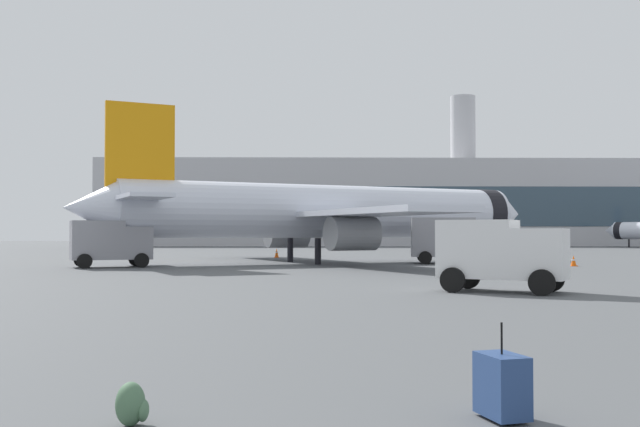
{
  "coord_description": "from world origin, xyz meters",
  "views": [
    {
      "loc": [
        0.1,
        -2.6,
        2.11
      ],
      "look_at": [
        0.65,
        29.74,
        3.0
      ],
      "focal_mm": 40.69,
      "sensor_mm": 36.0,
      "label": 1
    }
  ],
  "objects_px": {
    "safety_cone_outer": "(277,253)",
    "rolling_suitcase": "(502,385)",
    "service_truck": "(110,242)",
    "cargo_van": "(501,252)",
    "safety_cone_near": "(574,261)",
    "traveller_backpack": "(132,405)",
    "fuel_truck": "(453,238)",
    "safety_cone_mid": "(507,264)",
    "airplane_at_gate": "(326,212)",
    "safety_cone_far": "(508,258)"
  },
  "relations": [
    {
      "from": "airplane_at_gate",
      "to": "service_truck",
      "type": "bearing_deg",
      "value": -153.36
    },
    {
      "from": "service_truck",
      "to": "traveller_backpack",
      "type": "height_order",
      "value": "service_truck"
    },
    {
      "from": "airplane_at_gate",
      "to": "safety_cone_near",
      "type": "relative_size",
      "value": 48.49
    },
    {
      "from": "safety_cone_far",
      "to": "rolling_suitcase",
      "type": "height_order",
      "value": "rolling_suitcase"
    },
    {
      "from": "service_truck",
      "to": "safety_cone_outer",
      "type": "relative_size",
      "value": 6.57
    },
    {
      "from": "cargo_van",
      "to": "safety_cone_far",
      "type": "distance_m",
      "value": 24.97
    },
    {
      "from": "airplane_at_gate",
      "to": "safety_cone_mid",
      "type": "height_order",
      "value": "airplane_at_gate"
    },
    {
      "from": "cargo_van",
      "to": "traveller_backpack",
      "type": "height_order",
      "value": "cargo_van"
    },
    {
      "from": "safety_cone_outer",
      "to": "service_truck",
      "type": "bearing_deg",
      "value": -117.86
    },
    {
      "from": "safety_cone_mid",
      "to": "cargo_van",
      "type": "bearing_deg",
      "value": -106.27
    },
    {
      "from": "safety_cone_mid",
      "to": "traveller_backpack",
      "type": "xyz_separation_m",
      "value": [
        -13.11,
        -32.45,
        -0.15
      ]
    },
    {
      "from": "service_truck",
      "to": "traveller_backpack",
      "type": "relative_size",
      "value": 10.99
    },
    {
      "from": "safety_cone_far",
      "to": "safety_cone_outer",
      "type": "relative_size",
      "value": 0.96
    },
    {
      "from": "airplane_at_gate",
      "to": "rolling_suitcase",
      "type": "height_order",
      "value": "airplane_at_gate"
    },
    {
      "from": "traveller_backpack",
      "to": "safety_cone_mid",
      "type": "bearing_deg",
      "value": 68.01
    },
    {
      "from": "safety_cone_near",
      "to": "traveller_backpack",
      "type": "xyz_separation_m",
      "value": [
        -19.05,
        -38.36,
        -0.11
      ]
    },
    {
      "from": "safety_cone_near",
      "to": "traveller_backpack",
      "type": "bearing_deg",
      "value": -116.41
    },
    {
      "from": "safety_cone_outer",
      "to": "rolling_suitcase",
      "type": "bearing_deg",
      "value": -84.91
    },
    {
      "from": "cargo_van",
      "to": "safety_cone_outer",
      "type": "distance_m",
      "value": 38.61
    },
    {
      "from": "safety_cone_near",
      "to": "traveller_backpack",
      "type": "distance_m",
      "value": 42.83
    },
    {
      "from": "fuel_truck",
      "to": "safety_cone_near",
      "type": "height_order",
      "value": "fuel_truck"
    },
    {
      "from": "safety_cone_mid",
      "to": "airplane_at_gate",
      "type": "bearing_deg",
      "value": 130.38
    },
    {
      "from": "fuel_truck",
      "to": "safety_cone_outer",
      "type": "height_order",
      "value": "fuel_truck"
    },
    {
      "from": "service_truck",
      "to": "airplane_at_gate",
      "type": "bearing_deg",
      "value": 26.64
    },
    {
      "from": "safety_cone_far",
      "to": "safety_cone_outer",
      "type": "xyz_separation_m",
      "value": [
        -16.61,
        13.4,
        0.02
      ]
    },
    {
      "from": "service_truck",
      "to": "safety_cone_outer",
      "type": "xyz_separation_m",
      "value": [
        9.58,
        18.12,
        -1.21
      ]
    },
    {
      "from": "safety_cone_near",
      "to": "safety_cone_mid",
      "type": "xyz_separation_m",
      "value": [
        -5.95,
        -5.91,
        0.04
      ]
    },
    {
      "from": "safety_cone_outer",
      "to": "safety_cone_near",
      "type": "bearing_deg",
      "value": -40.57
    },
    {
      "from": "cargo_van",
      "to": "safety_cone_near",
      "type": "height_order",
      "value": "cargo_van"
    },
    {
      "from": "airplane_at_gate",
      "to": "safety_cone_far",
      "type": "xyz_separation_m",
      "value": [
        12.58,
        -2.1,
        -3.28
      ]
    },
    {
      "from": "cargo_van",
      "to": "safety_cone_outer",
      "type": "bearing_deg",
      "value": 104.51
    },
    {
      "from": "safety_cone_near",
      "to": "safety_cone_far",
      "type": "xyz_separation_m",
      "value": [
        -3.23,
        3.59,
        0.03
      ]
    },
    {
      "from": "airplane_at_gate",
      "to": "fuel_truck",
      "type": "height_order",
      "value": "airplane_at_gate"
    },
    {
      "from": "safety_cone_outer",
      "to": "fuel_truck",
      "type": "bearing_deg",
      "value": -45.29
    },
    {
      "from": "cargo_van",
      "to": "rolling_suitcase",
      "type": "distance_m",
      "value": 18.46
    },
    {
      "from": "safety_cone_mid",
      "to": "safety_cone_outer",
      "type": "xyz_separation_m",
      "value": [
        -13.89,
        22.9,
        0.01
      ]
    },
    {
      "from": "airplane_at_gate",
      "to": "cargo_van",
      "type": "xyz_separation_m",
      "value": [
        5.64,
        -26.06,
        -2.21
      ]
    },
    {
      "from": "airplane_at_gate",
      "to": "traveller_backpack",
      "type": "relative_size",
      "value": 70.58
    },
    {
      "from": "safety_cone_near",
      "to": "rolling_suitcase",
      "type": "height_order",
      "value": "rolling_suitcase"
    },
    {
      "from": "service_truck",
      "to": "rolling_suitcase",
      "type": "relative_size",
      "value": 4.8
    },
    {
      "from": "traveller_backpack",
      "to": "safety_cone_near",
      "type": "bearing_deg",
      "value": 63.59
    },
    {
      "from": "fuel_truck",
      "to": "safety_cone_outer",
      "type": "relative_size",
      "value": 7.75
    },
    {
      "from": "rolling_suitcase",
      "to": "cargo_van",
      "type": "bearing_deg",
      "value": 75.04
    },
    {
      "from": "safety_cone_mid",
      "to": "safety_cone_outer",
      "type": "height_order",
      "value": "safety_cone_outer"
    },
    {
      "from": "service_truck",
      "to": "safety_cone_far",
      "type": "relative_size",
      "value": 6.87
    },
    {
      "from": "airplane_at_gate",
      "to": "safety_cone_far",
      "type": "height_order",
      "value": "airplane_at_gate"
    },
    {
      "from": "safety_cone_near",
      "to": "safety_cone_mid",
      "type": "bearing_deg",
      "value": -135.17
    },
    {
      "from": "fuel_truck",
      "to": "cargo_van",
      "type": "relative_size",
      "value": 1.29
    },
    {
      "from": "airplane_at_gate",
      "to": "safety_cone_mid",
      "type": "distance_m",
      "value": 15.58
    },
    {
      "from": "safety_cone_mid",
      "to": "rolling_suitcase",
      "type": "distance_m",
      "value": 33.49
    }
  ]
}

